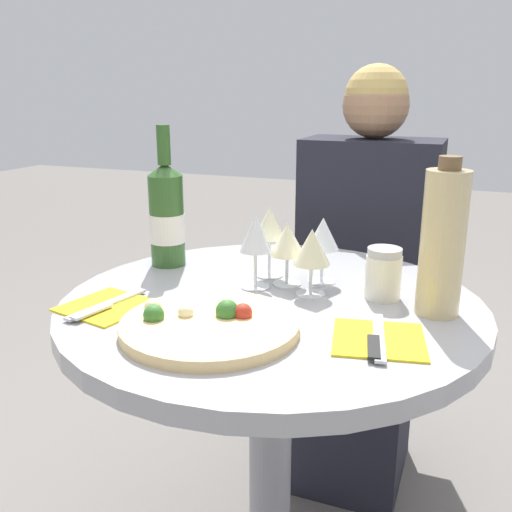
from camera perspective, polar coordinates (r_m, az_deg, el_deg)
The scene contains 14 objects.
dining_table at distance 1.20m, azimuth 1.50°, elevation -11.88°, with size 0.83×0.83×0.73m.
chair_behind_diner at distance 1.88m, azimuth 11.15°, elevation -4.53°, with size 0.37×0.37×0.95m.
seated_diner at distance 1.72m, azimuth 10.34°, elevation -4.18°, with size 0.39×0.46×1.20m.
pizza_large at distance 0.99m, azimuth -4.77°, elevation -6.83°, with size 0.31×0.31×0.05m.
wine_bottle at distance 1.34m, azimuth -8.92°, elevation 4.07°, with size 0.08×0.08×0.32m.
tall_carafe at distance 1.08m, azimuth 18.16°, elevation 1.30°, with size 0.08×0.08×0.29m.
sugar_shaker at distance 1.15m, azimuth 12.62°, elevation -1.73°, with size 0.07×0.07×0.10m.
wine_glass_center at distance 1.19m, azimuth 3.38°, elevation 1.51°, with size 0.08×0.08×0.13m.
wine_glass_front_left at distance 1.16m, azimuth -0.07°, elevation 2.15°, with size 0.07×0.07×0.16m.
wine_glass_back_left at distance 1.24m, azimuth 1.36°, elevation 3.16°, with size 0.07×0.07×0.16m.
wine_glass_back_right at distance 1.21m, azimuth 6.71°, elevation 2.07°, with size 0.07×0.07×0.14m.
wine_glass_front_right at distance 1.13m, azimuth 5.60°, elevation 0.79°, with size 0.07×0.07×0.14m.
place_setting_left at distance 1.13m, azimuth -14.74°, elevation -4.87°, with size 0.18×0.19×0.01m.
place_setting_right at distance 0.97m, azimuth 12.14°, elevation -8.15°, with size 0.18×0.19×0.01m.
Camera 1 is at (0.36, -1.00, 1.13)m, focal length 40.00 mm.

